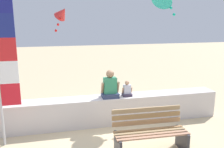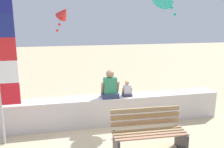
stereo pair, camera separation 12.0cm
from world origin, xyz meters
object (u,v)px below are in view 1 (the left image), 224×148
park_bench (150,133)px  person_child (127,90)px  flag_banner (3,58)px  person_adult (110,87)px  kite_red (62,13)px

park_bench → person_child: (-0.03, 1.54, 0.47)m
park_bench → flag_banner: 3.36m
park_bench → person_adult: size_ratio=2.12×
person_adult → person_child: bearing=0.0°
person_child → kite_red: bearing=124.3°
park_bench → flag_banner: (-2.84, 0.98, 1.52)m
person_child → flag_banner: flag_banner is taller
person_adult → kite_red: bearing=115.4°
park_bench → flag_banner: size_ratio=0.46×
person_adult → flag_banner: 2.59m
person_child → flag_banner: 3.05m
person_adult → flag_banner: size_ratio=0.22×
park_bench → person_child: bearing=91.2°
flag_banner → person_adult: bearing=13.4°
person_adult → flag_banner: (-2.35, -0.56, 0.93)m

